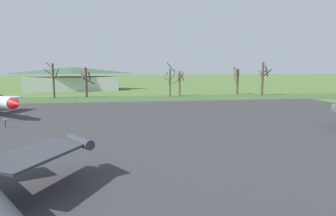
# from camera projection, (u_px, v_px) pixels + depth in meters

# --- Properties ---
(asphalt_apron) EXTENTS (78.39, 60.92, 0.05)m
(asphalt_apron) POSITION_uv_depth(u_px,v_px,m) (134.00, 140.00, 26.00)
(asphalt_apron) COLOR #333335
(asphalt_apron) RESTS_ON ground
(grass_verge_strip) EXTENTS (138.39, 12.00, 0.06)m
(grass_verge_strip) POSITION_uv_depth(u_px,v_px,m) (130.00, 99.00, 61.73)
(grass_verge_strip) COLOR #3B582E
(grass_verge_strip) RESTS_ON ground
(info_placard_rear_center) EXTENTS (0.49, 0.32, 1.04)m
(info_placard_rear_center) POSITION_uv_depth(u_px,v_px,m) (5.00, 122.00, 31.67)
(info_placard_rear_center) COLOR black
(info_placard_rear_center) RESTS_ON ground
(bare_tree_far_left) EXTENTS (2.98, 3.02, 8.00)m
(bare_tree_far_left) POSITION_uv_depth(u_px,v_px,m) (53.00, 79.00, 62.35)
(bare_tree_far_left) COLOR #42382D
(bare_tree_far_left) RESTS_ON ground
(bare_tree_left_of_center) EXTENTS (3.44, 2.97, 6.87)m
(bare_tree_left_of_center) POSITION_uv_depth(u_px,v_px,m) (86.00, 81.00, 64.21)
(bare_tree_left_of_center) COLOR brown
(bare_tree_left_of_center) RESTS_ON ground
(bare_tree_center) EXTENTS (2.93, 2.95, 8.03)m
(bare_tree_center) POSITION_uv_depth(u_px,v_px,m) (170.00, 81.00, 64.54)
(bare_tree_center) COLOR brown
(bare_tree_center) RESTS_ON ground
(bare_tree_right_of_center) EXTENTS (2.36, 2.36, 6.40)m
(bare_tree_right_of_center) POSITION_uv_depth(u_px,v_px,m) (180.00, 82.00, 68.22)
(bare_tree_right_of_center) COLOR brown
(bare_tree_right_of_center) RESTS_ON ground
(bare_tree_far_right) EXTENTS (1.51, 2.08, 7.08)m
(bare_tree_far_right) POSITION_uv_depth(u_px,v_px,m) (237.00, 80.00, 71.73)
(bare_tree_far_right) COLOR brown
(bare_tree_far_right) RESTS_ON ground
(bare_tree_backdrop_extra) EXTENTS (2.83, 3.10, 8.15)m
(bare_tree_backdrop_extra) POSITION_uv_depth(u_px,v_px,m) (263.00, 78.00, 68.81)
(bare_tree_backdrop_extra) COLOR brown
(bare_tree_backdrop_extra) RESTS_ON ground
(visitor_building) EXTENTS (29.17, 15.81, 7.03)m
(visitor_building) POSITION_uv_depth(u_px,v_px,m) (73.00, 79.00, 86.21)
(visitor_building) COLOR beige
(visitor_building) RESTS_ON ground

